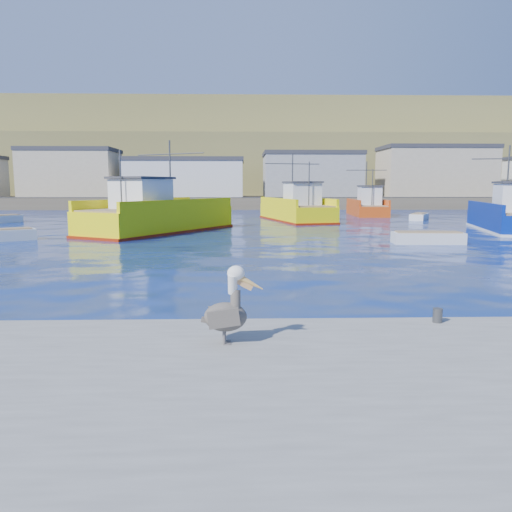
% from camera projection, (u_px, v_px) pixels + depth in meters
% --- Properties ---
extents(ground, '(260.00, 260.00, 0.00)m').
position_uv_depth(ground, '(282.00, 307.00, 13.82)').
color(ground, '#071459').
rests_on(ground, ground).
extents(dock, '(70.00, 12.00, 0.50)m').
position_uv_depth(dock, '(355.00, 504.00, 4.88)').
color(dock, slate).
rests_on(dock, ground).
extents(dock_bollards, '(36.20, 0.20, 0.30)m').
position_uv_depth(dock_bollards, '(324.00, 316.00, 10.38)').
color(dock_bollards, '#4C4C4C').
rests_on(dock_bollards, dock).
extents(far_shore, '(200.00, 81.00, 24.00)m').
position_uv_depth(far_shore, '(246.00, 163.00, 120.67)').
color(far_shore, brown).
rests_on(far_shore, ground).
extents(trawler_yellow_a, '(10.51, 13.78, 6.78)m').
position_uv_depth(trawler_yellow_a, '(157.00, 216.00, 36.34)').
color(trawler_yellow_a, '#FFF008').
rests_on(trawler_yellow_a, ground).
extents(trawler_yellow_b, '(6.63, 12.38, 6.57)m').
position_uv_depth(trawler_yellow_b, '(297.00, 210.00, 48.09)').
color(trawler_yellow_b, '#FFF008').
rests_on(trawler_yellow_b, ground).
extents(trawler_blue, '(6.30, 11.62, 6.48)m').
position_uv_depth(trawler_blue, '(510.00, 217.00, 37.19)').
color(trawler_blue, navy).
rests_on(trawler_blue, ground).
extents(boat_orange, '(4.64, 9.01, 6.15)m').
position_uv_depth(boat_orange, '(367.00, 206.00, 56.73)').
color(boat_orange, '#CE440F').
rests_on(boat_orange, ground).
extents(skiff_mid, '(4.10, 1.67, 0.87)m').
position_uv_depth(skiff_mid, '(428.00, 239.00, 29.11)').
color(skiff_mid, silver).
rests_on(skiff_mid, ground).
extents(skiff_far, '(2.97, 3.97, 0.82)m').
position_uv_depth(skiff_far, '(419.00, 217.00, 49.59)').
color(skiff_far, silver).
rests_on(skiff_far, ground).
extents(pelican, '(1.15, 0.48, 1.43)m').
position_uv_depth(pelican, '(228.00, 310.00, 9.02)').
color(pelican, '#595451').
rests_on(pelican, dock).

